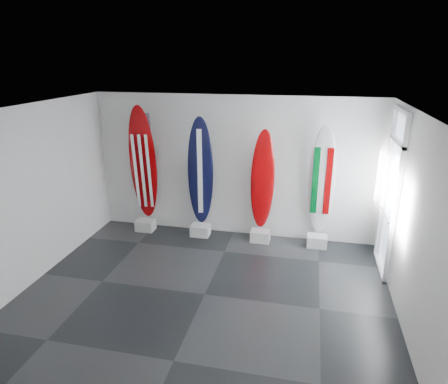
% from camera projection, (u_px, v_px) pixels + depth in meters
% --- Properties ---
extents(floor, '(6.00, 6.00, 0.00)m').
position_uv_depth(floor, '(205.00, 294.00, 6.53)').
color(floor, black).
rests_on(floor, ground).
extents(ceiling, '(6.00, 6.00, 0.00)m').
position_uv_depth(ceiling, '(201.00, 111.00, 5.55)').
color(ceiling, white).
rests_on(ceiling, wall_back).
extents(wall_back, '(6.00, 0.00, 6.00)m').
position_uv_depth(wall_back, '(234.00, 167.00, 8.35)').
color(wall_back, white).
rests_on(wall_back, ground).
extents(wall_front, '(6.00, 0.00, 6.00)m').
position_uv_depth(wall_front, '(134.00, 305.00, 3.73)').
color(wall_front, white).
rests_on(wall_front, ground).
extents(wall_left, '(0.00, 5.00, 5.00)m').
position_uv_depth(wall_left, '(31.00, 196.00, 6.65)').
color(wall_left, white).
rests_on(wall_left, ground).
extents(wall_right, '(0.00, 5.00, 5.00)m').
position_uv_depth(wall_right, '(414.00, 227.00, 5.43)').
color(wall_right, white).
rests_on(wall_right, ground).
extents(display_block_usa, '(0.40, 0.30, 0.24)m').
position_uv_depth(display_block_usa, '(146.00, 225.00, 8.90)').
color(display_block_usa, silver).
rests_on(display_block_usa, floor).
extents(surfboard_usa, '(0.63, 0.45, 2.56)m').
position_uv_depth(surfboard_usa, '(143.00, 164.00, 8.54)').
color(surfboard_usa, '#8A0305').
rests_on(surfboard_usa, display_block_usa).
extents(display_block_navy, '(0.40, 0.30, 0.24)m').
position_uv_depth(display_block_navy, '(200.00, 230.00, 8.64)').
color(display_block_navy, silver).
rests_on(display_block_navy, floor).
extents(surfboard_navy, '(0.56, 0.31, 2.36)m').
position_uv_depth(surfboard_navy, '(201.00, 172.00, 8.31)').
color(surfboard_navy, black).
rests_on(surfboard_navy, display_block_navy).
extents(display_block_swiss, '(0.40, 0.30, 0.24)m').
position_uv_depth(display_block_swiss, '(260.00, 236.00, 8.38)').
color(display_block_swiss, silver).
rests_on(display_block_swiss, floor).
extents(surfboard_swiss, '(0.54, 0.39, 2.16)m').
position_uv_depth(surfboard_swiss, '(263.00, 181.00, 8.08)').
color(surfboard_swiss, '#8A0305').
rests_on(surfboard_swiss, display_block_swiss).
extents(display_block_italy, '(0.40, 0.30, 0.24)m').
position_uv_depth(display_block_italy, '(317.00, 241.00, 8.14)').
color(display_block_italy, silver).
rests_on(display_block_italy, floor).
extents(surfboard_italy, '(0.53, 0.30, 2.29)m').
position_uv_depth(surfboard_italy, '(322.00, 181.00, 7.82)').
color(surfboard_italy, silver).
rests_on(surfboard_italy, display_block_italy).
extents(wall_outlet, '(0.09, 0.02, 0.13)m').
position_uv_depth(wall_outlet, '(130.00, 209.00, 9.20)').
color(wall_outlet, silver).
rests_on(wall_outlet, wall_back).
extents(glass_door, '(0.12, 1.16, 2.85)m').
position_uv_depth(glass_door, '(391.00, 195.00, 6.89)').
color(glass_door, white).
rests_on(glass_door, floor).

